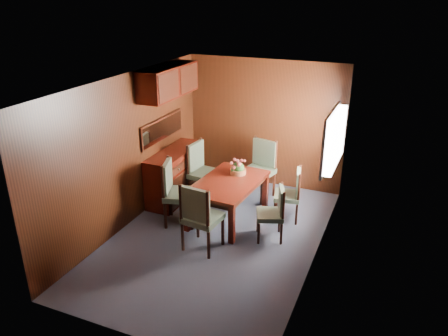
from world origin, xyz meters
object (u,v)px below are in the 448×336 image
at_px(sideboard, 175,174).
at_px(dining_table, 228,186).
at_px(chair_right_near, 274,210).
at_px(chair_head, 199,214).
at_px(flower_centerpiece, 238,166).
at_px(chair_left_near, 175,189).

relative_size(sideboard, dining_table, 0.93).
bearing_deg(chair_right_near, chair_head, 109.09).
distance_m(dining_table, chair_right_near, 0.93).
distance_m(chair_right_near, flower_centerpiece, 1.11).
xyz_separation_m(sideboard, chair_left_near, (0.44, -0.81, 0.15)).
relative_size(sideboard, chair_left_near, 1.30).
relative_size(chair_left_near, chair_head, 1.01).
bearing_deg(sideboard, flower_centerpiece, -1.08).
relative_size(sideboard, chair_right_near, 1.63).
distance_m(sideboard, chair_right_near, 2.16).
xyz_separation_m(chair_left_near, chair_head, (0.72, -0.60, -0.01)).
xyz_separation_m(sideboard, dining_table, (1.18, -0.36, 0.13)).
xyz_separation_m(sideboard, flower_centerpiece, (1.22, -0.02, 0.36)).
bearing_deg(chair_head, dining_table, 95.07).
relative_size(chair_right_near, chair_head, 0.81).
distance_m(dining_table, chair_left_near, 0.86).
height_order(sideboard, flower_centerpiece, flower_centerpiece).
height_order(chair_right_near, chair_head, chair_head).
distance_m(sideboard, flower_centerpiece, 1.27).
bearing_deg(chair_right_near, chair_left_near, 74.33).
height_order(chair_left_near, chair_right_near, chair_left_near).
xyz_separation_m(chair_right_near, chair_head, (-0.89, -0.74, 0.11)).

